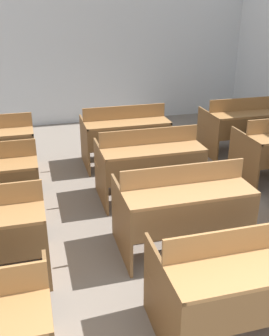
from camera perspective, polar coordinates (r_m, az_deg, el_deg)
name	(u,v)px	position (r m, az deg, el deg)	size (l,w,h in m)	color
wall_back	(89,54)	(8.19, -6.67, 16.16)	(6.67, 0.06, 2.78)	silver
bench_front_center	(243,279)	(3.10, 15.53, -15.28)	(1.26, 0.80, 0.92)	brown
bench_second_center	(183,206)	(3.95, 6.99, -5.47)	(1.26, 0.80, 0.92)	brown
bench_third_center	(149,162)	(4.97, 2.16, 0.88)	(1.26, 0.80, 0.92)	brown
bench_back_center	(125,134)	(6.02, -1.38, 4.96)	(1.26, 0.80, 0.92)	brown
bench_back_right	(244,124)	(6.75, 15.59, 6.14)	(1.26, 0.80, 0.92)	brown
wastepaper_bin	(263,128)	(7.82, 18.11, 5.52)	(0.28, 0.28, 0.29)	#474C51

